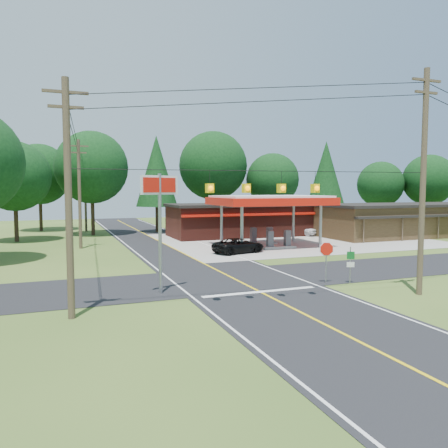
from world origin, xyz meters
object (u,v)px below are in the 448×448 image
object	(u,v)px
big_stop_sign	(160,206)
gas_canopy	(270,202)
suv_car	(239,246)
octagonal_stop_sign	(326,252)
sedan_car	(300,229)

from	to	relation	value
big_stop_sign	gas_canopy	bearing A→B (deg)	46.99
suv_car	octagonal_stop_sign	size ratio (longest dim) A/B	1.89
sedan_car	octagonal_stop_sign	xyz separation A→B (m)	(-12.50, -23.80, 1.09)
gas_canopy	big_stop_sign	bearing A→B (deg)	-133.01
gas_canopy	suv_car	size ratio (longest dim) A/B	2.29
suv_car	octagonal_stop_sign	world-z (taller)	octagonal_stop_sign
octagonal_stop_sign	big_stop_sign	bearing A→B (deg)	173.96
sedan_car	octagonal_stop_sign	distance (m)	26.90
suv_car	gas_canopy	bearing A→B (deg)	-70.82
suv_car	sedan_car	size ratio (longest dim) A/B	1.07
suv_car	octagonal_stop_sign	distance (m)	13.07
big_stop_sign	octagonal_stop_sign	xyz separation A→B (m)	(9.50, -1.00, -2.77)
suv_car	big_stop_sign	world-z (taller)	big_stop_sign
gas_canopy	octagonal_stop_sign	size ratio (longest dim) A/B	4.33
gas_canopy	sedan_car	distance (m)	11.71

